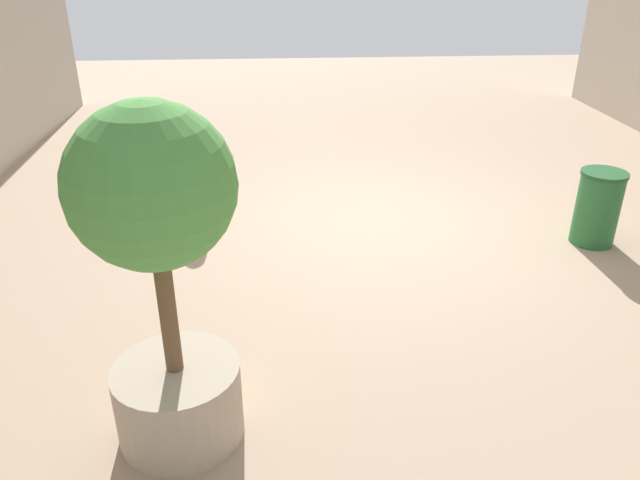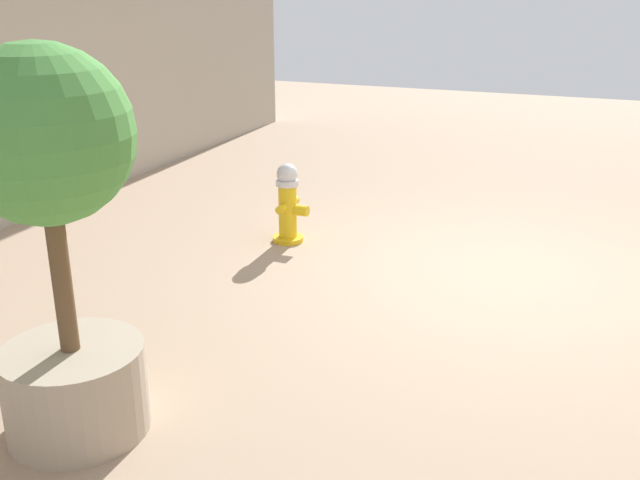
{
  "view_description": "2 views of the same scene",
  "coord_description": "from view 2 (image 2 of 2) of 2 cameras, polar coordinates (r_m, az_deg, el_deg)",
  "views": [
    {
      "loc": [
        1.21,
        6.51,
        3.02
      ],
      "look_at": [
        0.84,
        1.37,
        0.49
      ],
      "focal_mm": 34.09,
      "sensor_mm": 36.0,
      "label": 1
    },
    {
      "loc": [
        -0.85,
        6.22,
        2.57
      ],
      "look_at": [
        1.19,
        1.24,
        0.64
      ],
      "focal_mm": 40.88,
      "sensor_mm": 36.0,
      "label": 2
    }
  ],
  "objects": [
    {
      "name": "fire_hydrant",
      "position": [
        7.45,
        -2.51,
        2.9
      ],
      "size": [
        0.38,
        0.41,
        0.83
      ],
      "color": "gold",
      "rests_on": "ground_plane"
    },
    {
      "name": "planter_tree",
      "position": [
        4.22,
        -20.13,
        1.69
      ],
      "size": [
        0.97,
        0.97,
        2.29
      ],
      "color": "tan",
      "rests_on": "ground_plane"
    },
    {
      "name": "ground_plane",
      "position": [
        6.78,
        13.45,
        -3.07
      ],
      "size": [
        23.4,
        23.4,
        0.0
      ],
      "primitive_type": "plane",
      "color": "tan"
    }
  ]
}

